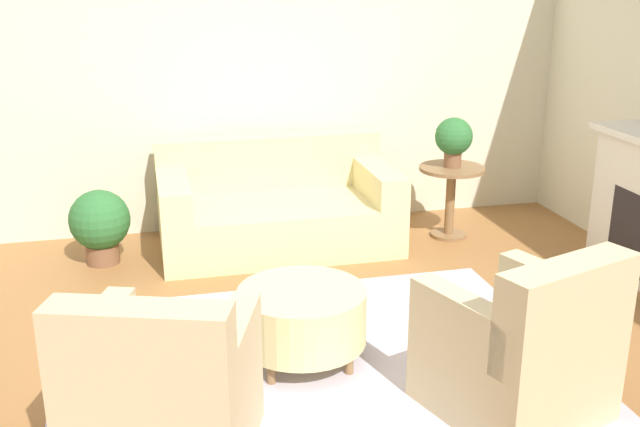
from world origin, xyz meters
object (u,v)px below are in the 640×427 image
at_px(ottoman_table, 302,316).
at_px(armchair_right, 522,352).
at_px(potted_plant_on_side_table, 454,138).
at_px(couch, 277,210).
at_px(armchair_left, 162,397).
at_px(potted_plant_floor, 100,223).
at_px(side_table, 451,189).

bearing_deg(ottoman_table, armchair_right, -39.55).
bearing_deg(potted_plant_on_side_table, couch, 174.74).
relative_size(couch, armchair_left, 1.94).
xyz_separation_m(ottoman_table, potted_plant_floor, (-1.20, 1.88, 0.04)).
distance_m(potted_plant_on_side_table, potted_plant_floor, 2.95).
bearing_deg(couch, potted_plant_on_side_table, -5.26).
bearing_deg(potted_plant_floor, couch, 2.67).
height_order(armchair_left, armchair_right, same).
xyz_separation_m(couch, armchair_left, (-1.04, -2.76, 0.05)).
xyz_separation_m(ottoman_table, side_table, (1.70, 1.81, 0.14)).
xyz_separation_m(couch, ottoman_table, (-0.21, -1.95, -0.02)).
xyz_separation_m(ottoman_table, potted_plant_on_side_table, (1.70, 1.81, 0.58)).
distance_m(ottoman_table, side_table, 2.49).
relative_size(armchair_right, ottoman_table, 1.31).
distance_m(armchair_left, potted_plant_on_side_table, 3.68).
relative_size(armchair_right, side_table, 1.59).
bearing_deg(couch, side_table, -5.26).
height_order(armchair_left, potted_plant_on_side_table, potted_plant_on_side_table).
bearing_deg(side_table, potted_plant_floor, 178.61).
distance_m(couch, ottoman_table, 1.96).
distance_m(couch, armchair_right, 2.86).
bearing_deg(couch, potted_plant_floor, -177.33).
bearing_deg(potted_plant_on_side_table, side_table, -135.00).
xyz_separation_m(side_table, potted_plant_on_side_table, (0.00, 0.00, 0.44)).
height_order(couch, side_table, couch).
xyz_separation_m(armchair_right, ottoman_table, (-0.98, 0.81, -0.07)).
distance_m(couch, potted_plant_on_side_table, 1.59).
bearing_deg(armchair_left, side_table, 46.07).
relative_size(armchair_left, potted_plant_on_side_table, 2.35).
bearing_deg(armchair_left, armchair_right, 0.00).
relative_size(potted_plant_on_side_table, potted_plant_floor, 0.71).
distance_m(armchair_left, potted_plant_floor, 2.72).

